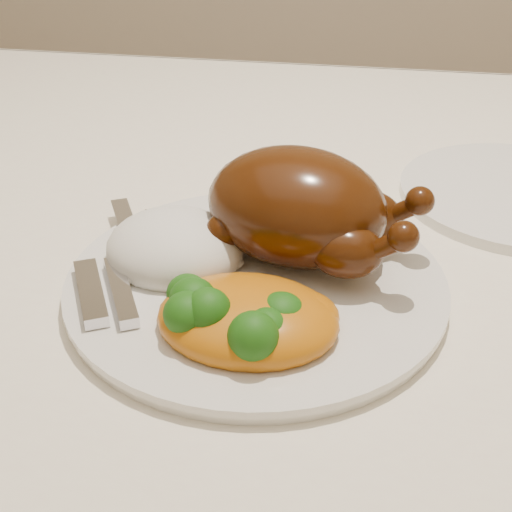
# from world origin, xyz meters

# --- Properties ---
(dining_table) EXTENTS (1.60, 0.90, 0.76)m
(dining_table) POSITION_xyz_m (0.00, 0.00, 0.67)
(dining_table) COLOR brown
(dining_table) RESTS_ON floor
(tablecloth) EXTENTS (1.73, 1.03, 0.18)m
(tablecloth) POSITION_xyz_m (0.00, 0.00, 0.74)
(tablecloth) COLOR white
(tablecloth) RESTS_ON dining_table
(dinner_plate) EXTENTS (0.29, 0.29, 0.01)m
(dinner_plate) POSITION_xyz_m (0.15, -0.09, 0.77)
(dinner_plate) COLOR silver
(dinner_plate) RESTS_ON tablecloth
(roast_chicken) EXTENTS (0.19, 0.14, 0.09)m
(roast_chicken) POSITION_xyz_m (0.18, -0.05, 0.82)
(roast_chicken) COLOR #431F07
(roast_chicken) RESTS_ON dinner_plate
(rice_mound) EXTENTS (0.12, 0.11, 0.06)m
(rice_mound) POSITION_xyz_m (0.08, -0.07, 0.79)
(rice_mound) COLOR white
(rice_mound) RESTS_ON dinner_plate
(mac_and_cheese) EXTENTS (0.13, 0.10, 0.05)m
(mac_and_cheese) POSITION_xyz_m (0.15, -0.16, 0.79)
(mac_and_cheese) COLOR #C5770C
(mac_and_cheese) RESTS_ON dinner_plate
(cutlery) EXTENTS (0.08, 0.19, 0.01)m
(cutlery) POSITION_xyz_m (0.04, -0.11, 0.79)
(cutlery) COLOR silver
(cutlery) RESTS_ON dinner_plate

